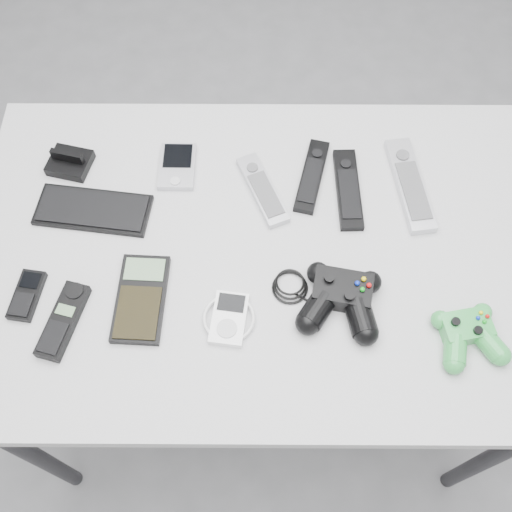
{
  "coord_description": "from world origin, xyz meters",
  "views": [
    {
      "loc": [
        0.08,
        -0.59,
        1.85
      ],
      "look_at": [
        0.07,
        -0.03,
        0.82
      ],
      "focal_mm": 42.0,
      "sensor_mm": 36.0,
      "label": 1
    }
  ],
  "objects_px": {
    "cordless_handset": "(63,321)",
    "controller_green": "(469,333)",
    "controller_black": "(341,297)",
    "desk": "(264,265)",
    "calculator": "(141,298)",
    "pda_keyboard": "(93,210)",
    "pda": "(177,166)",
    "mobile_phone": "(27,295)",
    "remote_black_b": "(348,189)",
    "mp3_player": "(229,318)",
    "remote_silver_b": "(410,184)",
    "remote_black_a": "(312,176)",
    "remote_silver_a": "(262,189)"
  },
  "relations": [
    {
      "from": "controller_black",
      "to": "cordless_handset",
      "type": "bearing_deg",
      "value": -164.24
    },
    {
      "from": "remote_black_a",
      "to": "mp3_player",
      "type": "xyz_separation_m",
      "value": [
        -0.17,
        -0.33,
        0.0
      ]
    },
    {
      "from": "remote_black_b",
      "to": "mp3_player",
      "type": "xyz_separation_m",
      "value": [
        -0.24,
        -0.3,
        -0.0
      ]
    },
    {
      "from": "desk",
      "to": "pda_keyboard",
      "type": "relative_size",
      "value": 5.07
    },
    {
      "from": "pda_keyboard",
      "to": "mp3_player",
      "type": "xyz_separation_m",
      "value": [
        0.29,
        -0.24,
        0.0
      ]
    },
    {
      "from": "pda_keyboard",
      "to": "calculator",
      "type": "height_order",
      "value": "calculator"
    },
    {
      "from": "remote_silver_b",
      "to": "pda_keyboard",
      "type": "bearing_deg",
      "value": 177.74
    },
    {
      "from": "remote_black_a",
      "to": "remote_silver_b",
      "type": "height_order",
      "value": "remote_silver_b"
    },
    {
      "from": "remote_black_a",
      "to": "mp3_player",
      "type": "height_order",
      "value": "same"
    },
    {
      "from": "cordless_handset",
      "to": "controller_green",
      "type": "distance_m",
      "value": 0.75
    },
    {
      "from": "desk",
      "to": "remote_silver_a",
      "type": "xyz_separation_m",
      "value": [
        -0.0,
        0.14,
        0.08
      ]
    },
    {
      "from": "remote_black_b",
      "to": "cordless_handset",
      "type": "xyz_separation_m",
      "value": [
        -0.55,
        -0.3,
        0.0
      ]
    },
    {
      "from": "remote_silver_a",
      "to": "controller_black",
      "type": "bearing_deg",
      "value": -82.89
    },
    {
      "from": "remote_silver_b",
      "to": "remote_black_a",
      "type": "bearing_deg",
      "value": 165.88
    },
    {
      "from": "remote_black_a",
      "to": "pda_keyboard",
      "type": "bearing_deg",
      "value": -155.62
    },
    {
      "from": "remote_silver_a",
      "to": "calculator",
      "type": "relative_size",
      "value": 1.01
    },
    {
      "from": "remote_silver_a",
      "to": "pda",
      "type": "bearing_deg",
      "value": 138.83
    },
    {
      "from": "desk",
      "to": "controller_black",
      "type": "xyz_separation_m",
      "value": [
        0.14,
        -0.12,
        0.1
      ]
    },
    {
      "from": "cordless_handset",
      "to": "remote_black_b",
      "type": "bearing_deg",
      "value": 43.5
    },
    {
      "from": "remote_black_b",
      "to": "controller_green",
      "type": "height_order",
      "value": "controller_green"
    },
    {
      "from": "remote_silver_b",
      "to": "calculator",
      "type": "height_order",
      "value": "remote_silver_b"
    },
    {
      "from": "cordless_handset",
      "to": "mp3_player",
      "type": "relative_size",
      "value": 1.45
    },
    {
      "from": "mobile_phone",
      "to": "remote_black_b",
      "type": "bearing_deg",
      "value": 29.95
    },
    {
      "from": "remote_black_a",
      "to": "calculator",
      "type": "relative_size",
      "value": 1.02
    },
    {
      "from": "desk",
      "to": "calculator",
      "type": "distance_m",
      "value": 0.27
    },
    {
      "from": "remote_silver_a",
      "to": "controller_black",
      "type": "xyz_separation_m",
      "value": [
        0.15,
        -0.26,
        0.02
      ]
    },
    {
      "from": "controller_green",
      "to": "remote_silver_a",
      "type": "bearing_deg",
      "value": 128.6
    },
    {
      "from": "mobile_phone",
      "to": "controller_green",
      "type": "bearing_deg",
      "value": 3.06
    },
    {
      "from": "pda_keyboard",
      "to": "mp3_player",
      "type": "bearing_deg",
      "value": -32.74
    },
    {
      "from": "desk",
      "to": "controller_green",
      "type": "bearing_deg",
      "value": -26.62
    },
    {
      "from": "remote_silver_a",
      "to": "remote_silver_b",
      "type": "distance_m",
      "value": 0.31
    },
    {
      "from": "calculator",
      "to": "controller_black",
      "type": "height_order",
      "value": "controller_black"
    },
    {
      "from": "remote_silver_a",
      "to": "controller_green",
      "type": "bearing_deg",
      "value": -63.68
    },
    {
      "from": "remote_silver_b",
      "to": "cordless_handset",
      "type": "bearing_deg",
      "value": -163.21
    },
    {
      "from": "calculator",
      "to": "controller_green",
      "type": "height_order",
      "value": "controller_green"
    },
    {
      "from": "controller_black",
      "to": "pda_keyboard",
      "type": "bearing_deg",
      "value": 168.6
    },
    {
      "from": "controller_black",
      "to": "desk",
      "type": "bearing_deg",
      "value": 151.57
    },
    {
      "from": "mobile_phone",
      "to": "cordless_handset",
      "type": "xyz_separation_m",
      "value": [
        0.08,
        -0.05,
        0.0
      ]
    },
    {
      "from": "calculator",
      "to": "remote_silver_a",
      "type": "bearing_deg",
      "value": 50.09
    },
    {
      "from": "desk",
      "to": "remote_black_b",
      "type": "xyz_separation_m",
      "value": [
        0.18,
        0.14,
        0.08
      ]
    },
    {
      "from": "remote_black_b",
      "to": "mp3_player",
      "type": "bearing_deg",
      "value": -130.98
    },
    {
      "from": "calculator",
      "to": "mobile_phone",
      "type": "bearing_deg",
      "value": -178.81
    },
    {
      "from": "remote_silver_a",
      "to": "remote_black_b",
      "type": "height_order",
      "value": "remote_silver_a"
    },
    {
      "from": "remote_black_a",
      "to": "remote_black_b",
      "type": "xyz_separation_m",
      "value": [
        0.08,
        -0.03,
        0.0
      ]
    },
    {
      "from": "remote_silver_b",
      "to": "controller_green",
      "type": "relative_size",
      "value": 1.75
    },
    {
      "from": "desk",
      "to": "remote_black_b",
      "type": "bearing_deg",
      "value": 38.49
    },
    {
      "from": "pda",
      "to": "controller_black",
      "type": "relative_size",
      "value": 0.45
    },
    {
      "from": "cordless_handset",
      "to": "mp3_player",
      "type": "distance_m",
      "value": 0.31
    },
    {
      "from": "desk",
      "to": "controller_green",
      "type": "xyz_separation_m",
      "value": [
        0.37,
        -0.19,
        0.09
      ]
    },
    {
      "from": "remote_black_b",
      "to": "controller_green",
      "type": "relative_size",
      "value": 1.48
    }
  ]
}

